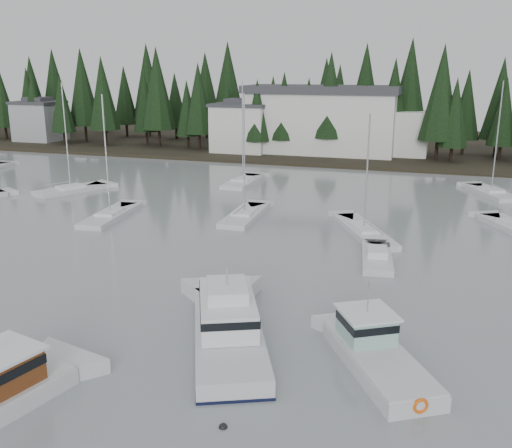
{
  "coord_description": "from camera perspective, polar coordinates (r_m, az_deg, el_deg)",
  "views": [
    {
      "loc": [
        14.0,
        -11.82,
        14.39
      ],
      "look_at": [
        0.77,
        29.0,
        2.5
      ],
      "focal_mm": 40.0,
      "sensor_mm": 36.0,
      "label": 1
    }
  ],
  "objects": [
    {
      "name": "sailboat_0",
      "position": [
        56.12,
        -1.14,
        0.69
      ],
      "size": [
        3.13,
        9.36,
        12.54
      ],
      "rotation": [
        0.0,
        0.0,
        1.62
      ],
      "color": "silver",
      "rests_on": "ground"
    },
    {
      "name": "house_far_west",
      "position": [
        119.13,
        -20.85,
        9.69
      ],
      "size": [
        8.48,
        7.42,
        8.25
      ],
      "color": "#999EA0",
      "rests_on": "ground"
    },
    {
      "name": "conifer_treeline",
      "position": [
        99.86,
        9.78,
        6.98
      ],
      "size": [
        200.0,
        22.0,
        20.0
      ],
      "primitive_type": null,
      "color": "black",
      "rests_on": "ground"
    },
    {
      "name": "sailboat_11",
      "position": [
        57.89,
        -14.35,
        0.67
      ],
      "size": [
        3.66,
        9.58,
        12.44
      ],
      "rotation": [
        0.0,
        0.0,
        1.68
      ],
      "color": "silver",
      "rests_on": "ground"
    },
    {
      "name": "sailboat_5",
      "position": [
        71.7,
        22.43,
        2.79
      ],
      "size": [
        6.08,
        8.9,
        13.42
      ],
      "rotation": [
        0.0,
        0.0,
        2.0
      ],
      "color": "silver",
      "rests_on": "ground"
    },
    {
      "name": "house_west",
      "position": [
        96.78,
        -1.47,
        9.71
      ],
      "size": [
        9.54,
        7.42,
        8.75
      ],
      "color": "silver",
      "rests_on": "ground"
    },
    {
      "name": "lobster_boat_teal",
      "position": [
        29.63,
        11.86,
        -12.73
      ],
      "size": [
        6.7,
        8.55,
        4.58
      ],
      "rotation": [
        0.0,
        0.0,
        2.11
      ],
      "color": "silver",
      "rests_on": "ground"
    },
    {
      "name": "mooring_buoy_dark",
      "position": [
        25.02,
        -3.31,
        -19.65
      ],
      "size": [
        0.37,
        0.37,
        0.37
      ],
      "primitive_type": "sphere",
      "color": "black",
      "rests_on": "ground"
    },
    {
      "name": "sailboat_10",
      "position": [
        51.62,
        10.73,
        -0.92
      ],
      "size": [
        7.21,
        10.85,
        11.11
      ],
      "rotation": [
        0.0,
        0.0,
        2.05
      ],
      "color": "silver",
      "rests_on": "ground"
    },
    {
      "name": "sailboat_2",
      "position": [
        72.72,
        -1.32,
        4.12
      ],
      "size": [
        3.05,
        9.02,
        13.17
      ],
      "rotation": [
        0.0,
        0.0,
        1.58
      ],
      "color": "silver",
      "rests_on": "ground"
    },
    {
      "name": "far_shore_land",
      "position": [
        110.66,
        10.63,
        7.75
      ],
      "size": [
        240.0,
        54.0,
        1.0
      ],
      "primitive_type": "cube",
      "color": "black",
      "rests_on": "ground"
    },
    {
      "name": "cabin_cruiser_center",
      "position": [
        31.22,
        -2.82,
        -10.46
      ],
      "size": [
        7.91,
        11.9,
        4.92
      ],
      "rotation": [
        0.0,
        0.0,
        1.99
      ],
      "color": "silver",
      "rests_on": "ground"
    },
    {
      "name": "runabout_1",
      "position": [
        44.64,
        11.99,
        -3.49
      ],
      "size": [
        3.14,
        7.2,
        1.42
      ],
      "rotation": [
        0.0,
        0.0,
        1.71
      ],
      "color": "silver",
      "rests_on": "ground"
    },
    {
      "name": "harbor_inn",
      "position": [
        96.06,
        7.84,
        10.2
      ],
      "size": [
        29.5,
        11.5,
        10.9
      ],
      "color": "silver",
      "rests_on": "ground"
    },
    {
      "name": "sailboat_6",
      "position": [
        71.39,
        -18.02,
        3.15
      ],
      "size": [
        6.29,
        8.94,
        13.15
      ],
      "rotation": [
        0.0,
        0.0,
        1.13
      ],
      "color": "silver",
      "rests_on": "ground"
    }
  ]
}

